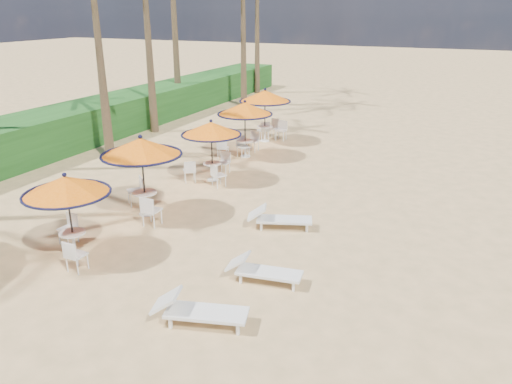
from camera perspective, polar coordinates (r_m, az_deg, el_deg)
ground at (r=11.75m, az=-2.59°, el=-12.35°), size 160.00×160.00×0.00m
scrub_hedge at (r=27.32m, az=-17.80°, el=7.91°), size 3.00×40.00×1.80m
station_0 at (r=13.86m, az=-20.83°, el=-0.12°), size 2.27×2.27×2.37m
station_1 at (r=16.02m, az=-12.98°, el=4.22°), size 2.56×2.56×2.67m
station_2 at (r=19.06m, az=-5.15°, el=6.37°), size 2.31×2.32×2.41m
station_3 at (r=22.20m, az=-1.37°, el=8.74°), size 2.45×2.45×2.56m
station_4 at (r=24.92m, az=1.19°, el=10.21°), size 2.55×2.55×2.66m
lounger_near at (r=10.90m, az=-6.80°, el=-13.21°), size 2.14×1.16×0.73m
lounger_mid at (r=12.34m, az=0.63°, el=-8.89°), size 1.94×0.85×0.67m
lounger_far at (r=15.20m, az=2.49°, el=-2.97°), size 2.04×1.24×0.70m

